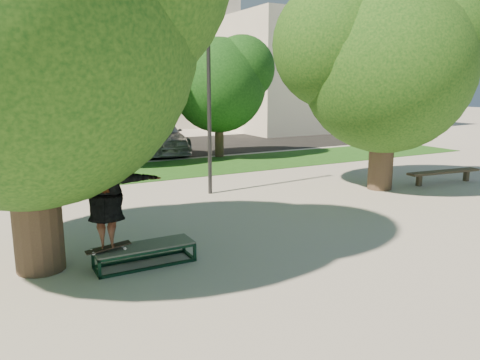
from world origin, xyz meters
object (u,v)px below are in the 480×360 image
tree_right (383,56)px  car_grey (117,136)px  tree_left (12,11)px  car_dark (98,142)px  lamppost (209,88)px  grind_box (145,255)px  car_silver_b (157,136)px  bench (444,173)px

tree_right → car_grey: (-4.99, 12.89, -3.38)m
tree_left → tree_right: bearing=11.0°
car_dark → lamppost: bearing=-91.1°
lamppost → grind_box: bearing=-126.9°
lamppost → car_silver_b: lamppost is taller
bench → tree_right: bearing=175.6°
tree_left → grind_box: 4.66m
tree_right → car_silver_b: size_ratio=1.19×
tree_right → bench: 4.56m
tree_left → grind_box: bearing=-22.8°
tree_left → bench: 13.50m
tree_right → bench: tree_right is taller
grind_box → car_silver_b: size_ratio=0.33×
tree_left → lamppost: 6.70m
lamppost → grind_box: size_ratio=3.39×
bench → car_silver_b: car_silver_b is taller
tree_right → car_grey: tree_right is taller
car_dark → car_grey: 2.86m
tree_right → car_dark: size_ratio=1.44×
bench → car_dark: size_ratio=0.63×
tree_right → grind_box: 9.68m
lamppost → car_dark: size_ratio=1.35×
lamppost → car_grey: (-0.07, 10.97, -2.43)m
car_dark → car_grey: size_ratio=0.88×
lamppost → tree_right: bearing=-21.3°
car_grey → tree_right: bearing=-68.0°
tree_left → bench: (12.79, 1.50, -4.06)m
car_dark → car_silver_b: 3.15m
car_silver_b → tree_left: bearing=-111.4°
tree_right → grind_box: size_ratio=3.62×
tree_right → car_silver_b: tree_right is taller
car_dark → grind_box: bearing=-109.7°
car_grey → car_silver_b: (1.59, -1.59, 0.08)m
car_dark → car_silver_b: (3.02, 0.88, 0.05)m
grind_box → car_grey: size_ratio=0.35×
tree_right → lamppost: bearing=158.7°
lamppost → car_silver_b: (1.52, 9.38, -2.36)m
tree_left → lamppost: tree_left is taller
car_dark → car_grey: bearing=48.9°
grind_box → car_grey: car_grey is taller
grind_box → bench: 11.23m
lamppost → car_silver_b: 9.79m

